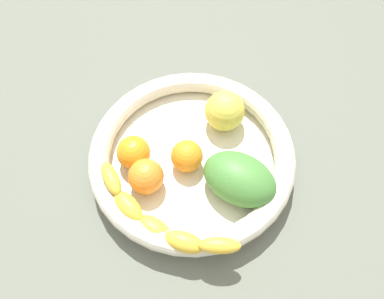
# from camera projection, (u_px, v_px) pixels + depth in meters

# --- Properties ---
(kitchen_counter) EXTENTS (1.20, 1.20, 0.03)m
(kitchen_counter) POSITION_uv_depth(u_px,v_px,m) (192.00, 168.00, 0.65)
(kitchen_counter) COLOR #5E6559
(kitchen_counter) RESTS_ON ground
(fruit_bowl) EXTENTS (0.33, 0.33, 0.05)m
(fruit_bowl) POSITION_uv_depth(u_px,v_px,m) (192.00, 156.00, 0.61)
(fruit_bowl) COLOR beige
(fruit_bowl) RESTS_ON kitchen_counter
(banana_draped_left) EXTENTS (0.21, 0.15, 0.05)m
(banana_draped_left) POSITION_uv_depth(u_px,v_px,m) (157.00, 222.00, 0.53)
(banana_draped_left) COLOR yellow
(banana_draped_left) RESTS_ON fruit_bowl
(orange_front) EXTENTS (0.05, 0.05, 0.05)m
(orange_front) POSITION_uv_depth(u_px,v_px,m) (187.00, 156.00, 0.59)
(orange_front) COLOR orange
(orange_front) RESTS_ON fruit_bowl
(orange_mid_left) EXTENTS (0.05, 0.05, 0.05)m
(orange_mid_left) POSITION_uv_depth(u_px,v_px,m) (134.00, 152.00, 0.59)
(orange_mid_left) COLOR orange
(orange_mid_left) RESTS_ON fruit_bowl
(orange_mid_right) EXTENTS (0.06, 0.06, 0.06)m
(orange_mid_right) POSITION_uv_depth(u_px,v_px,m) (146.00, 176.00, 0.57)
(orange_mid_right) COLOR orange
(orange_mid_right) RESTS_ON fruit_bowl
(mango_green) EXTENTS (0.14, 0.13, 0.06)m
(mango_green) POSITION_uv_depth(u_px,v_px,m) (239.00, 179.00, 0.56)
(mango_green) COLOR #458238
(mango_green) RESTS_ON fruit_bowl
(apple_yellow) EXTENTS (0.07, 0.07, 0.07)m
(apple_yellow) POSITION_uv_depth(u_px,v_px,m) (225.00, 111.00, 0.63)
(apple_yellow) COLOR #DCD14A
(apple_yellow) RESTS_ON fruit_bowl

